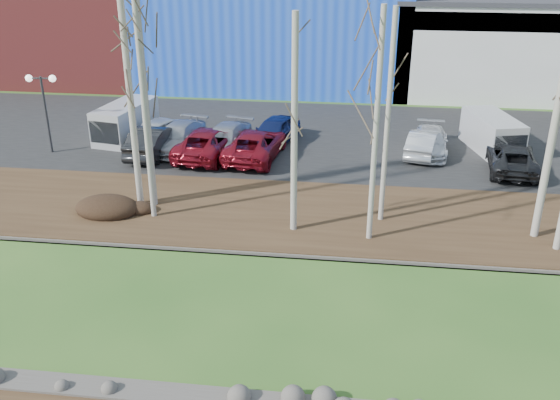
# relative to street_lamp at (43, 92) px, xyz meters

# --- Properties ---
(river) EXTENTS (80.00, 8.00, 0.90)m
(river) POSITION_rel_street_lamp_xyz_m (15.63, -13.30, -3.44)
(river) COLOR #132230
(river) RESTS_ON ground
(far_bank_rocks) EXTENTS (80.00, 0.80, 0.46)m
(far_bank_rocks) POSITION_rel_street_lamp_xyz_m (15.63, -9.20, -3.44)
(far_bank_rocks) COLOR #47423D
(far_bank_rocks) RESTS_ON ground
(far_bank) EXTENTS (80.00, 7.00, 0.15)m
(far_bank) POSITION_rel_street_lamp_xyz_m (15.63, -6.00, -3.37)
(far_bank) COLOR #382616
(far_bank) RESTS_ON ground
(parking_lot) EXTENTS (80.00, 14.00, 0.14)m
(parking_lot) POSITION_rel_street_lamp_xyz_m (15.63, 4.50, -3.37)
(parking_lot) COLOR black
(parking_lot) RESTS_ON ground
(building_brick) EXTENTS (16.32, 12.24, 7.80)m
(building_brick) POSITION_rel_street_lamp_xyz_m (-8.37, 18.50, 0.47)
(building_brick) COLOR maroon
(building_brick) RESTS_ON ground
(building_blue) EXTENTS (20.40, 12.24, 8.30)m
(building_blue) POSITION_rel_street_lamp_xyz_m (9.63, 18.50, 0.72)
(building_blue) COLOR blue
(building_blue) RESTS_ON ground
(building_white) EXTENTS (18.36, 12.24, 6.80)m
(building_white) POSITION_rel_street_lamp_xyz_m (27.63, 18.49, -0.03)
(building_white) COLOR silver
(building_white) RESTS_ON ground
(dirt_mound) EXTENTS (2.74, 1.93, 0.54)m
(dirt_mound) POSITION_rel_street_lamp_xyz_m (5.85, -6.96, -3.02)
(dirt_mound) COLOR black
(dirt_mound) RESTS_ON far_bank
(birch_0) EXTENTS (0.28, 0.28, 9.04)m
(birch_0) POSITION_rel_street_lamp_xyz_m (6.94, -5.84, 1.23)
(birch_0) COLOR beige
(birch_0) RESTS_ON far_bank
(birch_1) EXTENTS (0.31, 0.31, 9.32)m
(birch_1) POSITION_rel_street_lamp_xyz_m (7.56, -5.86, 1.37)
(birch_1) COLOR beige
(birch_1) RESTS_ON far_bank
(birch_2) EXTENTS (0.21, 0.21, 10.35)m
(birch_2) POSITION_rel_street_lamp_xyz_m (7.91, -7.00, 1.88)
(birch_2) COLOR beige
(birch_2) RESTS_ON far_bank
(birch_3) EXTENTS (0.26, 0.26, 8.55)m
(birch_3) POSITION_rel_street_lamp_xyz_m (13.90, -7.48, 0.98)
(birch_3) COLOR beige
(birch_3) RESTS_ON far_bank
(birch_4) EXTENTS (0.21, 0.21, 8.61)m
(birch_4) POSITION_rel_street_lamp_xyz_m (17.43, -6.13, 1.01)
(birch_4) COLOR beige
(birch_4) RESTS_ON far_bank
(birch_5) EXTENTS (0.21, 0.21, 8.86)m
(birch_5) POSITION_rel_street_lamp_xyz_m (16.94, -7.89, 1.14)
(birch_5) COLOR beige
(birch_5) RESTS_ON far_bank
(birch_7) EXTENTS (0.29, 0.29, 8.75)m
(birch_7) POSITION_rel_street_lamp_xyz_m (23.45, -6.86, 1.09)
(birch_7) COLOR beige
(birch_7) RESTS_ON far_bank
(street_lamp) EXTENTS (1.60, 0.45, 4.20)m
(street_lamp) POSITION_rel_street_lamp_xyz_m (0.00, 0.00, 0.00)
(street_lamp) COLOR #262628
(street_lamp) RESTS_ON parking_lot
(car_0) EXTENTS (3.43, 4.82, 1.52)m
(car_0) POSITION_rel_street_lamp_xyz_m (5.57, 2.23, -2.54)
(car_0) COLOR silver
(car_0) RESTS_ON parking_lot
(car_1) EXTENTS (1.91, 4.81, 1.56)m
(car_1) POSITION_rel_street_lamp_xyz_m (5.60, 0.36, -2.52)
(car_1) COLOR black
(car_1) RESTS_ON parking_lot
(car_2) EXTENTS (3.01, 5.58, 1.49)m
(car_2) POSITION_rel_street_lamp_xyz_m (8.50, 0.47, -2.56)
(car_2) COLOR maroon
(car_2) RESTS_ON parking_lot
(car_3) EXTENTS (2.80, 4.98, 1.36)m
(car_3) POSITION_rel_street_lamp_xyz_m (9.23, 1.38, -2.62)
(car_3) COLOR #A1A3A9
(car_3) RESTS_ON parking_lot
(car_4) EXTENTS (2.92, 4.70, 1.49)m
(car_4) POSITION_rel_street_lamp_xyz_m (11.72, 2.81, -2.55)
(car_4) COLOR navy
(car_4) RESTS_ON parking_lot
(car_5) EXTENTS (2.30, 4.28, 1.34)m
(car_5) POSITION_rel_street_lamp_xyz_m (19.79, 2.04, -2.63)
(car_5) COLOR silver
(car_5) RESTS_ON parking_lot
(car_6) EXTENTS (2.70, 5.05, 1.35)m
(car_6) POSITION_rel_street_lamp_xyz_m (23.97, 0.32, -2.62)
(car_6) COLOR #232426
(car_6) RESTS_ON parking_lot
(car_7) EXTENTS (2.21, 4.59, 1.29)m
(car_7) POSITION_rel_street_lamp_xyz_m (20.18, 2.44, -2.66)
(car_7) COLOR silver
(car_7) RESTS_ON parking_lot
(car_8) EXTENTS (3.01, 5.58, 1.49)m
(car_8) POSITION_rel_street_lamp_xyz_m (11.04, 0.47, -2.56)
(car_8) COLOR maroon
(car_8) RESTS_ON parking_lot
(car_9) EXTENTS (2.80, 4.98, 1.36)m
(car_9) POSITION_rel_street_lamp_xyz_m (6.62, 1.38, -2.62)
(car_9) COLOR #A1A3A9
(car_9) RESTS_ON parking_lot
(van_white) EXTENTS (2.85, 4.67, 1.91)m
(van_white) POSITION_rel_street_lamp_xyz_m (23.54, 3.12, -2.35)
(van_white) COLOR silver
(van_white) RESTS_ON parking_lot
(van_grey) EXTENTS (2.65, 4.77, 1.97)m
(van_grey) POSITION_rel_street_lamp_xyz_m (3.15, 2.66, -2.31)
(van_grey) COLOR silver
(van_grey) RESTS_ON parking_lot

